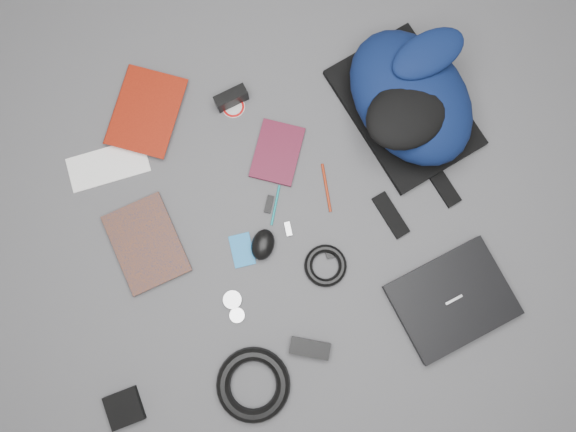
{
  "coord_description": "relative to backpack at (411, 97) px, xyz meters",
  "views": [
    {
      "loc": [
        -0.02,
        -0.24,
        1.61
      ],
      "look_at": [
        0.0,
        0.0,
        0.02
      ],
      "focal_mm": 35.0,
      "sensor_mm": 36.0,
      "label": 1
    }
  ],
  "objects": [
    {
      "name": "compact_camera",
      "position": [
        -0.51,
        0.08,
        -0.07
      ],
      "size": [
        0.1,
        0.07,
        0.06
      ],
      "primitive_type": "cube",
      "rotation": [
        0.0,
        0.0,
        0.37
      ],
      "color": "black",
      "rests_on": "ground"
    },
    {
      "name": "id_badge",
      "position": [
        -0.52,
        -0.37,
        -0.1
      ],
      "size": [
        0.07,
        0.1,
        0.0
      ],
      "primitive_type": "cube",
      "rotation": [
        0.0,
        0.0,
        0.13
      ],
      "color": "#1871B8",
      "rests_on": "ground"
    },
    {
      "name": "envelope",
      "position": [
        -0.89,
        -0.08,
        -0.1
      ],
      "size": [
        0.25,
        0.15,
        0.0
      ],
      "primitive_type": "cube",
      "rotation": [
        0.0,
        0.0,
        0.19
      ],
      "color": "white",
      "rests_on": "ground"
    },
    {
      "name": "power_cord_coil",
      "position": [
        -0.52,
        -0.75,
        -0.08
      ],
      "size": [
        0.22,
        0.22,
        0.04
      ],
      "primitive_type": "torus",
      "rotation": [
        0.0,
        0.0,
        -0.08
      ],
      "color": "black",
      "rests_on": "ground"
    },
    {
      "name": "ground",
      "position": [
        -0.38,
        -0.29,
        -0.1
      ],
      "size": [
        4.0,
        4.0,
        0.0
      ],
      "primitive_type": "plane",
      "color": "#4F4F51",
      "rests_on": "ground"
    },
    {
      "name": "dvd_case",
      "position": [
        -0.39,
        -0.1,
        -0.09
      ],
      "size": [
        0.18,
        0.21,
        0.01
      ],
      "primitive_type": "cube",
      "rotation": [
        0.0,
        0.0,
        -0.35
      ],
      "color": "#430D1C",
      "rests_on": "ground"
    },
    {
      "name": "sticker_disc",
      "position": [
        -0.51,
        0.06,
        -0.1
      ],
      "size": [
        0.08,
        0.08,
        0.0
      ],
      "primitive_type": "cylinder",
      "rotation": [
        0.0,
        0.0,
        -0.23
      ],
      "color": "silver",
      "rests_on": "ground"
    },
    {
      "name": "usb_black",
      "position": [
        -0.43,
        -0.25,
        -0.09
      ],
      "size": [
        0.03,
        0.06,
        0.01
      ],
      "primitive_type": "cube",
      "rotation": [
        0.0,
        0.0,
        -0.33
      ],
      "color": "black",
      "rests_on": "ground"
    },
    {
      "name": "laptop",
      "position": [
        0.06,
        -0.57,
        -0.08
      ],
      "size": [
        0.38,
        0.34,
        0.03
      ],
      "primitive_type": "cube",
      "rotation": [
        0.0,
        0.0,
        0.37
      ],
      "color": "black",
      "rests_on": "ground"
    },
    {
      "name": "cable_coil",
      "position": [
        -0.29,
        -0.44,
        -0.09
      ],
      "size": [
        0.14,
        0.14,
        0.02
      ],
      "primitive_type": "torus",
      "rotation": [
        0.0,
        0.0,
        -0.16
      ],
      "color": "black",
      "rests_on": "ground"
    },
    {
      "name": "pouch",
      "position": [
        -0.88,
        -0.77,
        -0.09
      ],
      "size": [
        0.11,
        0.11,
        0.02
      ],
      "primitive_type": "cube",
      "rotation": [
        0.0,
        0.0,
        0.26
      ],
      "color": "black",
      "rests_on": "ground"
    },
    {
      "name": "headphone_left",
      "position": [
        -0.56,
        -0.51,
        -0.09
      ],
      "size": [
        0.07,
        0.07,
        0.01
      ],
      "primitive_type": "cylinder",
      "rotation": [
        0.0,
        0.0,
        -0.38
      ],
      "color": "#ADADAF",
      "rests_on": "ground"
    },
    {
      "name": "textbook_red",
      "position": [
        -0.85,
        0.1,
        -0.09
      ],
      "size": [
        0.27,
        0.3,
        0.03
      ],
      "primitive_type": "imported",
      "rotation": [
        0.0,
        0.0,
        -0.37
      ],
      "color": "maroon",
      "rests_on": "ground"
    },
    {
      "name": "comic_book",
      "position": [
        -0.88,
        -0.36,
        -0.09
      ],
      "size": [
        0.25,
        0.3,
        0.02
      ],
      "primitive_type": "imported",
      "rotation": [
        0.0,
        0.0,
        0.33
      ],
      "color": "#9B450B",
      "rests_on": "ground"
    },
    {
      "name": "usb_silver",
      "position": [
        -0.38,
        -0.33,
        -0.1
      ],
      "size": [
        0.02,
        0.04,
        0.01
      ],
      "primitive_type": "cube",
      "rotation": [
        0.0,
        0.0,
        0.11
      ],
      "color": "#A3A3A5",
      "rests_on": "ground"
    },
    {
      "name": "pen_teal",
      "position": [
        -0.41,
        -0.25,
        -0.1
      ],
      "size": [
        0.04,
        0.12,
        0.01
      ],
      "primitive_type": "cylinder",
      "rotation": [
        1.57,
        0.0,
        -0.29
      ],
      "color": "#0E7C81",
      "rests_on": "ground"
    },
    {
      "name": "key_fob",
      "position": [
        -0.27,
        -0.41,
        -0.09
      ],
      "size": [
        0.03,
        0.04,
        0.01
      ],
      "primitive_type": "cube",
      "rotation": [
        0.0,
        0.0,
        0.19
      ],
      "color": "black",
      "rests_on": "ground"
    },
    {
      "name": "pen_red",
      "position": [
        -0.26,
        -0.22,
        -0.09
      ],
      "size": [
        0.02,
        0.14,
        0.01
      ],
      "primitive_type": "cylinder",
      "rotation": [
        1.57,
        0.0,
        0.06
      ],
      "color": "maroon",
      "rests_on": "ground"
    },
    {
      "name": "headphone_right",
      "position": [
        -0.55,
        -0.56,
        -0.09
      ],
      "size": [
        0.05,
        0.05,
        0.01
      ],
      "primitive_type": "cylinder",
      "rotation": [
        0.0,
        0.0,
        0.1
      ],
      "color": "silver",
      "rests_on": "ground"
    },
    {
      "name": "backpack",
      "position": [
        0.0,
        0.0,
        0.0
      ],
      "size": [
        0.5,
        0.57,
        0.2
      ],
      "primitive_type": null,
      "rotation": [
        0.0,
        0.0,
        0.44
      ],
      "color": "#081234",
      "rests_on": "ground"
    },
    {
      "name": "power_brick",
      "position": [
        -0.36,
        -0.67,
        -0.09
      ],
      "size": [
        0.12,
        0.08,
        0.03
      ],
      "primitive_type": "cube",
      "rotation": [
        0.0,
        0.0,
        -0.28
      ],
      "color": "black",
      "rests_on": "ground"
    },
    {
      "name": "mouse",
      "position": [
        -0.46,
        -0.37,
        -0.08
      ],
      "size": [
        0.09,
        0.11,
        0.05
      ],
      "primitive_type": "ellipsoid",
      "rotation": [
        0.0,
        0.0,
        -0.37
      ],
      "color": "black",
      "rests_on": "ground"
    }
  ]
}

